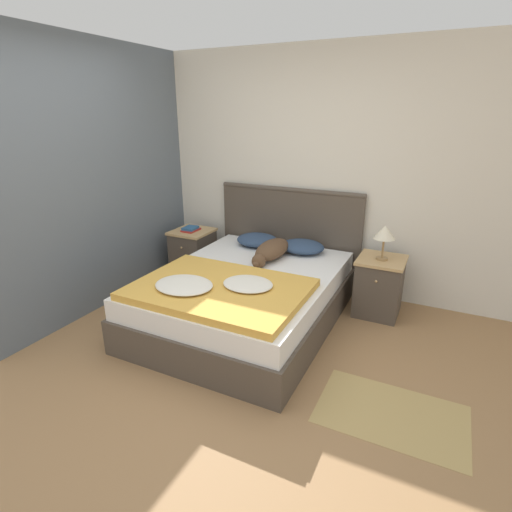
{
  "coord_description": "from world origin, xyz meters",
  "views": [
    {
      "loc": [
        1.54,
        -2.02,
        1.9
      ],
      "look_at": [
        -0.04,
        1.21,
        0.59
      ],
      "focal_mm": 28.0,
      "sensor_mm": 36.0,
      "label": 1
    }
  ],
  "objects_px": {
    "nightstand_left": "(193,253)",
    "table_lamp": "(385,234)",
    "book_stack": "(191,229)",
    "nightstand_right": "(379,286)",
    "dog": "(272,250)",
    "pillow_left": "(257,240)",
    "pillow_right": "(302,247)",
    "bed": "(246,297)"
  },
  "relations": [
    {
      "from": "dog",
      "to": "pillow_right",
      "type": "bearing_deg",
      "value": 54.53
    },
    {
      "from": "nightstand_left",
      "to": "dog",
      "type": "relative_size",
      "value": 0.73
    },
    {
      "from": "pillow_right",
      "to": "dog",
      "type": "relative_size",
      "value": 0.59
    },
    {
      "from": "nightstand_left",
      "to": "book_stack",
      "type": "distance_m",
      "value": 0.31
    },
    {
      "from": "bed",
      "to": "nightstand_right",
      "type": "height_order",
      "value": "nightstand_right"
    },
    {
      "from": "table_lamp",
      "to": "nightstand_left",
      "type": "bearing_deg",
      "value": 179.33
    },
    {
      "from": "table_lamp",
      "to": "book_stack",
      "type": "bearing_deg",
      "value": 179.93
    },
    {
      "from": "nightstand_right",
      "to": "book_stack",
      "type": "xyz_separation_m",
      "value": [
        -2.19,
        -0.02,
        0.31
      ]
    },
    {
      "from": "pillow_left",
      "to": "nightstand_left",
      "type": "bearing_deg",
      "value": -175.54
    },
    {
      "from": "nightstand_right",
      "to": "pillow_right",
      "type": "distance_m",
      "value": 0.87
    },
    {
      "from": "nightstand_right",
      "to": "pillow_left",
      "type": "height_order",
      "value": "pillow_left"
    },
    {
      "from": "nightstand_left",
      "to": "pillow_left",
      "type": "distance_m",
      "value": 0.87
    },
    {
      "from": "bed",
      "to": "pillow_right",
      "type": "bearing_deg",
      "value": 71.19
    },
    {
      "from": "dog",
      "to": "table_lamp",
      "type": "relative_size",
      "value": 2.36
    },
    {
      "from": "dog",
      "to": "book_stack",
      "type": "bearing_deg",
      "value": 169.12
    },
    {
      "from": "pillow_left",
      "to": "book_stack",
      "type": "relative_size",
      "value": 2.19
    },
    {
      "from": "bed",
      "to": "table_lamp",
      "type": "xyz_separation_m",
      "value": [
        1.1,
        0.69,
        0.59
      ]
    },
    {
      "from": "bed",
      "to": "pillow_left",
      "type": "bearing_deg",
      "value": 108.81
    },
    {
      "from": "nightstand_left",
      "to": "table_lamp",
      "type": "xyz_separation_m",
      "value": [
        2.19,
        -0.03,
        0.55
      ]
    },
    {
      "from": "nightstand_right",
      "to": "pillow_left",
      "type": "relative_size",
      "value": 1.24
    },
    {
      "from": "nightstand_right",
      "to": "table_lamp",
      "type": "bearing_deg",
      "value": -90.0
    },
    {
      "from": "table_lamp",
      "to": "pillow_right",
      "type": "bearing_deg",
      "value": 173.78
    },
    {
      "from": "bed",
      "to": "dog",
      "type": "xyz_separation_m",
      "value": [
        0.05,
        0.47,
        0.33
      ]
    },
    {
      "from": "bed",
      "to": "nightstand_right",
      "type": "distance_m",
      "value": 1.31
    },
    {
      "from": "pillow_right",
      "to": "dog",
      "type": "distance_m",
      "value": 0.38
    },
    {
      "from": "nightstand_left",
      "to": "dog",
      "type": "distance_m",
      "value": 1.2
    },
    {
      "from": "nightstand_left",
      "to": "table_lamp",
      "type": "height_order",
      "value": "table_lamp"
    },
    {
      "from": "pillow_right",
      "to": "table_lamp",
      "type": "relative_size",
      "value": 1.39
    },
    {
      "from": "bed",
      "to": "book_stack",
      "type": "bearing_deg",
      "value": 147.76
    },
    {
      "from": "book_stack",
      "to": "nightstand_left",
      "type": "bearing_deg",
      "value": 87.12
    },
    {
      "from": "pillow_left",
      "to": "book_stack",
      "type": "xyz_separation_m",
      "value": [
        -0.83,
        -0.09,
        0.04
      ]
    },
    {
      "from": "pillow_left",
      "to": "pillow_right",
      "type": "relative_size",
      "value": 1.0
    },
    {
      "from": "nightstand_right",
      "to": "pillow_right",
      "type": "relative_size",
      "value": 1.24
    },
    {
      "from": "dog",
      "to": "book_stack",
      "type": "distance_m",
      "value": 1.16
    },
    {
      "from": "pillow_right",
      "to": "table_lamp",
      "type": "distance_m",
      "value": 0.88
    },
    {
      "from": "bed",
      "to": "table_lamp",
      "type": "height_order",
      "value": "table_lamp"
    },
    {
      "from": "nightstand_left",
      "to": "book_stack",
      "type": "xyz_separation_m",
      "value": [
        -0.0,
        -0.02,
        0.31
      ]
    },
    {
      "from": "pillow_right",
      "to": "book_stack",
      "type": "bearing_deg",
      "value": -176.32
    },
    {
      "from": "bed",
      "to": "table_lamp",
      "type": "distance_m",
      "value": 1.42
    },
    {
      "from": "nightstand_right",
      "to": "bed",
      "type": "bearing_deg",
      "value": -146.88
    },
    {
      "from": "book_stack",
      "to": "nightstand_right",
      "type": "bearing_deg",
      "value": 0.6
    },
    {
      "from": "bed",
      "to": "nightstand_left",
      "type": "distance_m",
      "value": 1.31
    }
  ]
}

